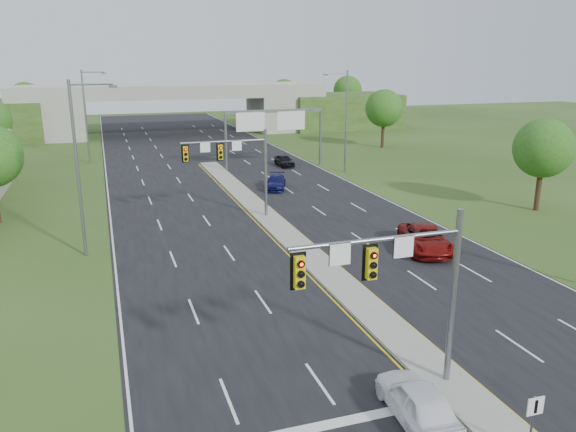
% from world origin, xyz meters
% --- Properties ---
extents(ground, '(240.00, 240.00, 0.00)m').
position_xyz_m(ground, '(0.00, 0.00, 0.00)').
color(ground, '#2A4619').
rests_on(ground, ground).
extents(road, '(24.00, 160.00, 0.02)m').
position_xyz_m(road, '(0.00, 35.00, 0.01)').
color(road, black).
rests_on(road, ground).
extents(median, '(2.00, 54.00, 0.16)m').
position_xyz_m(median, '(0.00, 23.00, 0.10)').
color(median, gray).
rests_on(median, road).
extents(lane_markings, '(23.72, 160.00, 0.01)m').
position_xyz_m(lane_markings, '(-0.60, 28.91, 0.02)').
color(lane_markings, gold).
rests_on(lane_markings, road).
extents(signal_mast_near, '(6.62, 0.60, 7.00)m').
position_xyz_m(signal_mast_near, '(-2.26, -0.07, 4.73)').
color(signal_mast_near, slate).
rests_on(signal_mast_near, ground).
extents(signal_mast_far, '(6.62, 0.60, 7.00)m').
position_xyz_m(signal_mast_far, '(-2.26, 24.93, 4.73)').
color(signal_mast_far, slate).
rests_on(signal_mast_far, ground).
extents(keep_right_sign, '(0.60, 0.13, 2.20)m').
position_xyz_m(keep_right_sign, '(0.00, -4.53, 1.52)').
color(keep_right_sign, slate).
rests_on(keep_right_sign, ground).
extents(sign_gantry, '(11.58, 0.44, 6.67)m').
position_xyz_m(sign_gantry, '(6.68, 44.92, 5.24)').
color(sign_gantry, slate).
rests_on(sign_gantry, ground).
extents(overpass, '(80.00, 14.00, 8.10)m').
position_xyz_m(overpass, '(0.00, 80.00, 3.55)').
color(overpass, gray).
rests_on(overpass, ground).
extents(lightpole_l_mid, '(2.85, 0.25, 11.00)m').
position_xyz_m(lightpole_l_mid, '(-13.30, 20.00, 6.10)').
color(lightpole_l_mid, slate).
rests_on(lightpole_l_mid, ground).
extents(lightpole_l_far, '(2.85, 0.25, 11.00)m').
position_xyz_m(lightpole_l_far, '(-13.30, 55.00, 6.10)').
color(lightpole_l_far, slate).
rests_on(lightpole_l_far, ground).
extents(lightpole_r_far, '(2.85, 0.25, 11.00)m').
position_xyz_m(lightpole_r_far, '(13.30, 40.00, 6.10)').
color(lightpole_r_far, slate).
rests_on(lightpole_r_far, ground).
extents(tree_r_near, '(4.80, 4.80, 7.60)m').
position_xyz_m(tree_r_near, '(22.00, 20.00, 5.18)').
color(tree_r_near, '#382316').
rests_on(tree_r_near, ground).
extents(tree_r_mid, '(5.20, 5.20, 8.12)m').
position_xyz_m(tree_r_mid, '(26.00, 55.00, 5.51)').
color(tree_r_mid, '#382316').
rests_on(tree_r_mid, ground).
extents(tree_back_b, '(5.60, 5.60, 8.32)m').
position_xyz_m(tree_back_b, '(-24.00, 94.00, 5.51)').
color(tree_back_b, '#382316').
rests_on(tree_back_b, ground).
extents(tree_back_c, '(5.60, 5.60, 8.32)m').
position_xyz_m(tree_back_c, '(24.00, 94.00, 5.51)').
color(tree_back_c, '#382316').
rests_on(tree_back_c, ground).
extents(tree_back_d, '(6.00, 6.00, 8.85)m').
position_xyz_m(tree_back_d, '(38.00, 94.00, 5.84)').
color(tree_back_d, '#382316').
rests_on(tree_back_d, ground).
extents(car_white, '(2.07, 4.40, 1.46)m').
position_xyz_m(car_white, '(-2.31, -1.67, 0.75)').
color(car_white, white).
rests_on(car_white, road).
extents(car_far_a, '(4.21, 6.27, 1.60)m').
position_xyz_m(car_far_a, '(7.65, 13.97, 0.82)').
color(car_far_a, maroon).
rests_on(car_far_a, road).
extents(car_far_b, '(3.27, 4.79, 1.29)m').
position_xyz_m(car_far_b, '(3.73, 34.44, 0.66)').
color(car_far_b, '#0A0B41').
rests_on(car_far_b, road).
extents(car_far_c, '(1.62, 3.91, 1.32)m').
position_xyz_m(car_far_c, '(8.23, 45.58, 0.68)').
color(car_far_c, black).
rests_on(car_far_c, road).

